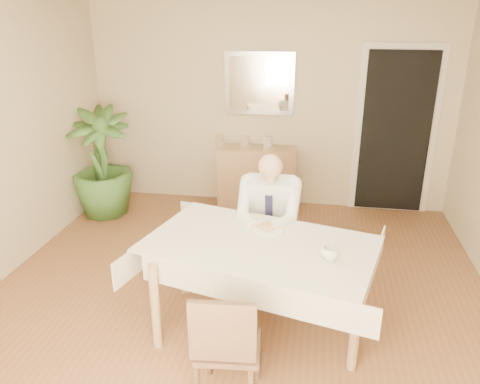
% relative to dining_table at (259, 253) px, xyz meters
% --- Properties ---
extents(room, '(5.00, 5.02, 2.60)m').
position_rel_dining_table_xyz_m(room, '(-0.24, 0.17, 0.63)').
color(room, brown).
rests_on(room, ground).
extents(doorway, '(0.96, 0.07, 2.10)m').
position_rel_dining_table_xyz_m(doorway, '(1.31, 2.64, 0.33)').
color(doorway, beige).
rests_on(doorway, ground).
extents(mirror, '(0.86, 0.04, 0.76)m').
position_rel_dining_table_xyz_m(mirror, '(-0.36, 2.64, 0.88)').
color(mirror, silver).
rests_on(mirror, room).
extents(dining_table, '(1.96, 1.43, 0.75)m').
position_rel_dining_table_xyz_m(dining_table, '(0.00, 0.00, 0.00)').
color(dining_table, '#A57D54').
rests_on(dining_table, ground).
extents(chair_far, '(0.42, 0.43, 0.83)m').
position_rel_dining_table_xyz_m(chair_far, '(0.00, 0.87, -0.21)').
color(chair_far, '#3F2A1D').
rests_on(chair_far, ground).
extents(chair_near, '(0.43, 0.44, 0.85)m').
position_rel_dining_table_xyz_m(chair_near, '(-0.10, -0.83, -0.19)').
color(chair_near, '#3F2A1D').
rests_on(chair_near, ground).
extents(seated_man, '(0.48, 0.72, 1.24)m').
position_rel_dining_table_xyz_m(seated_man, '(-0.00, 0.59, 0.02)').
color(seated_man, white).
rests_on(seated_man, ground).
extents(plate, '(0.26, 0.26, 0.02)m').
position_rel_dining_table_xyz_m(plate, '(0.04, 0.24, 0.09)').
color(plate, white).
rests_on(plate, dining_table).
extents(food, '(0.14, 0.14, 0.06)m').
position_rel_dining_table_xyz_m(food, '(0.04, 0.24, 0.11)').
color(food, olive).
rests_on(food, dining_table).
extents(knife, '(0.01, 0.13, 0.01)m').
position_rel_dining_table_xyz_m(knife, '(0.08, 0.18, 0.11)').
color(knife, silver).
rests_on(knife, dining_table).
extents(fork, '(0.01, 0.13, 0.01)m').
position_rel_dining_table_xyz_m(fork, '(-0.00, 0.18, 0.11)').
color(fork, silver).
rests_on(fork, dining_table).
extents(coffee_mug, '(0.15, 0.15, 0.09)m').
position_rel_dining_table_xyz_m(coffee_mug, '(0.52, -0.16, 0.13)').
color(coffee_mug, white).
rests_on(coffee_mug, dining_table).
extents(sideboard, '(1.01, 0.43, 0.78)m').
position_rel_dining_table_xyz_m(sideboard, '(-0.36, 2.49, -0.28)').
color(sideboard, '#A57D54').
rests_on(sideboard, ground).
extents(photo_frame_left, '(0.10, 0.02, 0.14)m').
position_rel_dining_table_xyz_m(photo_frame_left, '(-0.84, 2.53, 0.19)').
color(photo_frame_left, silver).
rests_on(photo_frame_left, sideboard).
extents(photo_frame_center, '(0.10, 0.02, 0.14)m').
position_rel_dining_table_xyz_m(photo_frame_center, '(-0.51, 2.52, 0.19)').
color(photo_frame_center, silver).
rests_on(photo_frame_center, sideboard).
extents(photo_frame_right, '(0.10, 0.02, 0.14)m').
position_rel_dining_table_xyz_m(photo_frame_right, '(-0.23, 2.52, 0.19)').
color(photo_frame_right, silver).
rests_on(photo_frame_right, sideboard).
extents(potted_palm, '(0.92, 0.92, 1.33)m').
position_rel_dining_table_xyz_m(potted_palm, '(-2.19, 1.93, -0.00)').
color(potted_palm, '#2F531F').
rests_on(potted_palm, ground).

